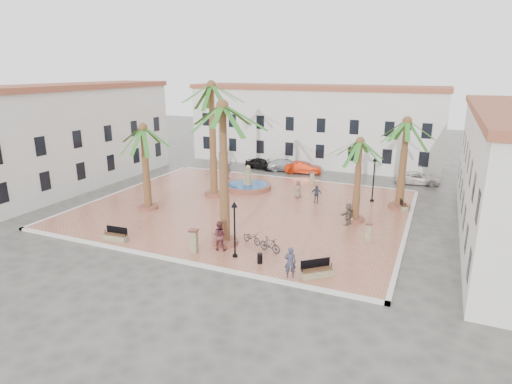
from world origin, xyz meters
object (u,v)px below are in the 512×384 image
(bench_s, at_px, (116,237))
(pedestrian_fountain_b, at_px, (316,194))
(pedestrian_east, at_px, (348,214))
(car_black, at_px, (261,163))
(bench_e, at_px, (350,216))
(bicycle_a, at_px, (252,238))
(palm_e, at_px, (360,151))
(cyclist_b, at_px, (219,236))
(bicycle_b, at_px, (270,245))
(palm_sw, at_px, (144,138))
(bench_se, at_px, (317,272))
(pedestrian_fountain_a, at_px, (298,189))
(car_red, at_px, (303,168))
(bollard_e, at_px, (369,232))
(bench_ne, at_px, (402,205))
(car_white, at_px, (418,178))
(palm_s, at_px, (223,122))
(lamppost_s, at_px, (234,220))
(car_silver, at_px, (287,165))
(cyclist_a, at_px, (290,262))
(bollard_se, at_px, (194,240))
(fountain, at_px, (248,185))
(palm_ne, at_px, (406,132))
(palm_nw, at_px, (212,97))
(bollard_n, at_px, (312,178))
(litter_bin, at_px, (260,258))
(pedestrian_north, at_px, (229,170))

(bench_s, bearing_deg, pedestrian_fountain_b, 49.36)
(pedestrian_east, bearing_deg, car_black, -116.17)
(bench_e, height_order, bicycle_a, bench_e)
(pedestrian_fountain_b, height_order, pedestrian_east, pedestrian_east)
(palm_e, xyz_separation_m, cyclist_b, (-6.94, -9.15, -4.41))
(palm_e, relative_size, bicycle_b, 4.02)
(palm_sw, relative_size, bench_se, 3.96)
(pedestrian_fountain_a, xyz_separation_m, car_red, (-2.54, 9.64, -0.30))
(bench_se, xyz_separation_m, bollard_e, (1.80, 6.38, 0.40))
(palm_e, distance_m, bicycle_a, 10.43)
(bench_ne, xyz_separation_m, cyclist_b, (-9.97, -13.57, 0.72))
(car_white, bearing_deg, palm_e, 156.44)
(bicycle_b, distance_m, pedestrian_fountain_b, 11.31)
(car_black, height_order, car_red, car_red)
(palm_e, relative_size, pedestrian_fountain_a, 3.97)
(palm_s, relative_size, lamppost_s, 2.63)
(bench_s, height_order, pedestrian_fountain_b, pedestrian_fountain_b)
(bench_s, bearing_deg, car_silver, 77.80)
(palm_sw, xyz_separation_m, lamppost_s, (10.88, -5.69, -3.47))
(bench_e, height_order, pedestrian_fountain_b, pedestrian_fountain_b)
(lamppost_s, xyz_separation_m, car_black, (-8.19, 23.49, -1.94))
(bollard_e, height_order, pedestrian_fountain_b, pedestrian_fountain_b)
(bench_e, height_order, cyclist_a, cyclist_a)
(palm_sw, bearing_deg, bench_s, -71.11)
(palm_e, bearing_deg, lamppost_s, -119.71)
(palm_sw, distance_m, car_white, 27.49)
(bicycle_b, xyz_separation_m, car_silver, (-6.81, 22.31, 0.03))
(bench_s, bearing_deg, cyclist_a, -5.55)
(bench_e, bearing_deg, pedestrian_fountain_b, 42.23)
(palm_e, relative_size, bench_s, 3.64)
(bollard_se, relative_size, car_black, 0.39)
(palm_s, xyz_separation_m, pedestrian_east, (6.79, 6.76, -7.26))
(fountain, bearing_deg, palm_ne, -1.48)
(palm_nw, relative_size, car_red, 2.54)
(palm_sw, xyz_separation_m, bollard_e, (18.06, 0.12, -5.24))
(bench_se, bearing_deg, bollard_n, 66.58)
(litter_bin, height_order, pedestrian_fountain_a, pedestrian_fountain_a)
(bollard_n, relative_size, pedestrian_north, 0.67)
(car_black, bearing_deg, pedestrian_fountain_a, -130.47)
(fountain, distance_m, bench_s, 15.71)
(bicycle_a, bearing_deg, bench_ne, -14.19)
(car_silver, bearing_deg, pedestrian_east, -166.70)
(palm_sw, xyz_separation_m, palm_s, (9.33, -4.03, 2.19))
(palm_sw, height_order, bollard_se, palm_sw)
(palm_nw, relative_size, bench_ne, 5.61)
(litter_bin, bearing_deg, palm_sw, 154.92)
(palm_e, bearing_deg, car_red, 122.01)
(palm_e, xyz_separation_m, bench_se, (-0.16, -10.29, -5.10))
(bench_e, height_order, car_white, car_white)
(cyclist_b, relative_size, pedestrian_east, 1.16)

